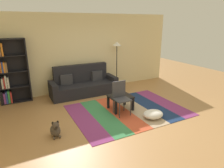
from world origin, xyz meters
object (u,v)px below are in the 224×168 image
folding_chair (120,95)px  couch (83,85)px  dog (55,130)px  pouf (153,114)px  coffee_table (120,98)px  bookshelf (8,73)px  standing_lamp (117,50)px  tv_remote (122,94)px

folding_chair → couch: bearing=129.0°
couch → dog: (-1.46, -2.29, -0.18)m
pouf → coffee_table: bearing=119.7°
bookshelf → folding_chair: (2.60, -2.22, -0.40)m
coffee_table → dog: bearing=-163.8°
folding_chair → coffee_table: bearing=87.9°
dog → folding_chair: (1.83, 0.35, 0.37)m
pouf → dog: size_ratio=1.37×
coffee_table → standing_lamp: size_ratio=0.36×
coffee_table → pouf: (0.49, -0.86, -0.23)m
standing_lamp → couch: bearing=-172.8°
pouf → standing_lamp: size_ratio=0.32×
pouf → dog: 2.47m
coffee_table → folding_chair: bearing=-120.4°
tv_remote → coffee_table: bearing=-173.8°
couch → standing_lamp: bearing=7.2°
couch → standing_lamp: 1.80m
coffee_table → pouf: size_ratio=1.15×
couch → dog: 2.72m
folding_chair → standing_lamp: bearing=92.1°
coffee_table → dog: (-1.96, -0.57, -0.18)m
couch → bookshelf: (-2.23, 0.29, 0.60)m
tv_remote → folding_chair: (-0.21, -0.28, 0.11)m
couch → tv_remote: size_ratio=15.07×
couch → folding_chair: size_ratio=2.51×
bookshelf → coffee_table: 3.44m
pouf → folding_chair: (-0.62, 0.64, 0.42)m
dog → bookshelf: bearing=106.7°
bookshelf → tv_remote: bookshelf is taller
couch → tv_remote: bearing=-70.7°
bookshelf → folding_chair: size_ratio=2.17×
bookshelf → tv_remote: bearing=-34.6°
couch → bookshelf: 2.33m
bookshelf → dog: size_ratio=4.92×
bookshelf → folding_chair: bearing=-40.5°
tv_remote → folding_chair: folding_chair is taller
pouf → tv_remote: (-0.40, 0.92, 0.32)m
pouf → couch: bearing=110.9°
tv_remote → bookshelf: bearing=115.1°
coffee_table → dog: size_ratio=1.58×
folding_chair → pouf: bearing=-17.9°
couch → tv_remote: couch is taller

